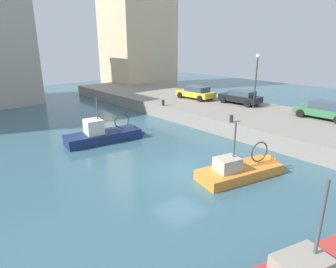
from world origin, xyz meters
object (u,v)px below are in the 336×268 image
object	(u,v)px
fishing_boat_orange	(245,173)
parked_car_green	(325,110)
fishing_boat_navy	(108,139)
mooring_bollard_mid	(231,119)
parked_car_black	(240,97)
mooring_bollard_north	(163,103)
parked_car_yellow	(196,92)
quay_streetlamp	(256,72)

from	to	relation	value
fishing_boat_orange	parked_car_green	xyz separation A→B (m)	(11.20, 0.43, 1.82)
fishing_boat_navy	fishing_boat_orange	size ratio (longest dim) A/B	1.10
fishing_boat_navy	parked_car_green	distance (m)	17.08
fishing_boat_navy	parked_car_green	xyz separation A→B (m)	(13.91, -9.76, 1.77)
fishing_boat_navy	mooring_bollard_mid	world-z (taller)	fishing_boat_navy
parked_car_black	mooring_bollard_north	bearing A→B (deg)	144.68
fishing_boat_navy	parked_car_yellow	size ratio (longest dim) A/B	1.51
parked_car_yellow	mooring_bollard_north	bearing A→B (deg)	-176.14
fishing_boat_orange	mooring_bollard_north	world-z (taller)	fishing_boat_orange
fishing_boat_orange	parked_car_yellow	distance (m)	16.31
fishing_boat_navy	parked_car_black	world-z (taller)	fishing_boat_navy
parked_car_black	quay_streetlamp	bearing A→B (deg)	-107.26
parked_car_green	mooring_bollard_mid	xyz separation A→B (m)	(-6.38, 4.21, -0.44)
quay_streetlamp	parked_car_yellow	bearing A→B (deg)	96.46
fishing_boat_orange	parked_car_black	xyz separation A→B (m)	(11.05, 8.23, 1.79)
fishing_boat_orange	parked_car_black	size ratio (longest dim) A/B	1.40
parked_car_black	mooring_bollard_mid	world-z (taller)	parked_car_black
fishing_boat_navy	parked_car_green	bearing A→B (deg)	-35.05
mooring_bollard_north	quay_streetlamp	distance (m)	8.97
parked_car_yellow	quay_streetlamp	distance (m)	7.14
parked_car_green	quay_streetlamp	xyz separation A→B (m)	(-0.73, 5.92, 2.54)
fishing_boat_navy	mooring_bollard_north	bearing A→B (deg)	18.08
mooring_bollard_north	fishing_boat_navy	bearing A→B (deg)	-161.92
parked_car_green	parked_car_yellow	bearing A→B (deg)	96.74
parked_car_black	mooring_bollard_mid	distance (m)	7.20
parked_car_green	quay_streetlamp	distance (m)	6.48
mooring_bollard_north	parked_car_green	bearing A→B (deg)	-62.40
fishing_boat_navy	fishing_boat_orange	bearing A→B (deg)	-75.12
fishing_boat_navy	parked_car_black	xyz separation A→B (m)	(13.76, -1.96, 1.75)
fishing_boat_orange	parked_car_green	distance (m)	11.36
parked_car_green	mooring_bollard_north	bearing A→B (deg)	117.60
fishing_boat_orange	quay_streetlamp	distance (m)	13.00
mooring_bollard_mid	fishing_boat_orange	bearing A→B (deg)	-136.06
parked_car_green	parked_car_black	xyz separation A→B (m)	(-0.15, 7.79, -0.02)
parked_car_yellow	parked_car_black	distance (m)	4.93
parked_car_green	mooring_bollard_mid	world-z (taller)	parked_car_green
mooring_bollard_mid	quay_streetlamp	distance (m)	6.61
quay_streetlamp	mooring_bollard_north	bearing A→B (deg)	131.92
parked_car_black	mooring_bollard_mid	bearing A→B (deg)	-150.11
fishing_boat_orange	quay_streetlamp	world-z (taller)	quay_streetlamp
parked_car_green	mooring_bollard_north	xyz separation A→B (m)	(-6.38, 12.21, -0.44)
parked_car_yellow	mooring_bollard_mid	distance (m)	9.67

